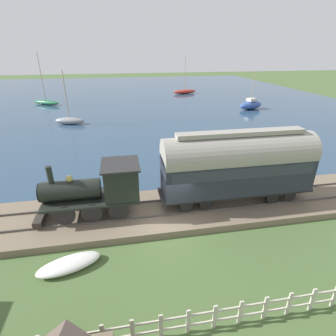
% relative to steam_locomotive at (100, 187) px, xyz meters
% --- Properties ---
extents(ground_plane, '(200.00, 200.00, 0.00)m').
position_rel_steam_locomotive_xyz_m(ground_plane, '(-1.38, -3.62, -2.19)').
color(ground_plane, '#476033').
extents(harbor_water, '(80.00, 80.00, 0.01)m').
position_rel_steam_locomotive_xyz_m(harbor_water, '(42.60, -3.62, -2.19)').
color(harbor_water, '#2D4760').
rests_on(harbor_water, ground).
extents(rail_embankment, '(4.59, 56.00, 0.51)m').
position_rel_steam_locomotive_xyz_m(rail_embankment, '(0.00, -3.62, -1.99)').
color(rail_embankment, '#756651').
rests_on(rail_embankment, ground).
extents(steam_locomotive, '(2.22, 5.70, 3.07)m').
position_rel_steam_locomotive_xyz_m(steam_locomotive, '(0.00, 0.00, 0.00)').
color(steam_locomotive, black).
rests_on(steam_locomotive, rail_embankment).
extents(passenger_coach, '(2.26, 9.25, 4.40)m').
position_rel_steam_locomotive_xyz_m(passenger_coach, '(0.00, -7.91, 0.74)').
color(passenger_coach, black).
rests_on(passenger_coach, rail_embankment).
extents(sailboat_red, '(2.61, 5.51, 7.49)m').
position_rel_steam_locomotive_xyz_m(sailboat_red, '(44.31, -15.53, -1.71)').
color(sailboat_red, '#B72D23').
rests_on(sailboat_red, harbor_water).
extents(sailboat_gray, '(2.16, 4.05, 6.70)m').
position_rel_steam_locomotive_xyz_m(sailboat_gray, '(22.33, 5.19, -1.69)').
color(sailboat_gray, gray).
rests_on(sailboat_gray, harbor_water).
extents(sailboat_blue, '(3.13, 4.73, 5.92)m').
position_rel_steam_locomotive_xyz_m(sailboat_blue, '(26.75, -22.32, -1.47)').
color(sailboat_blue, '#335199').
rests_on(sailboat_blue, harbor_water).
extents(sailboat_green, '(3.83, 5.21, 8.56)m').
position_rel_steam_locomotive_xyz_m(sailboat_green, '(36.56, 11.29, -1.70)').
color(sailboat_green, '#236B42').
rests_on(sailboat_green, harbor_water).
extents(rowboat_mid_harbor, '(2.89, 2.40, 0.39)m').
position_rel_steam_locomotive_xyz_m(rowboat_mid_harbor, '(7.83, -15.16, -1.99)').
color(rowboat_mid_harbor, silver).
rests_on(rowboat_mid_harbor, harbor_water).
extents(rowboat_off_pier, '(2.09, 2.17, 0.43)m').
position_rel_steam_locomotive_xyz_m(rowboat_off_pier, '(8.00, -0.41, -1.97)').
color(rowboat_off_pier, '#B7B2A3').
rests_on(rowboat_off_pier, harbor_water).
extents(beached_dinghy, '(1.88, 3.00, 0.44)m').
position_rel_steam_locomotive_xyz_m(beached_dinghy, '(-3.47, 1.39, -1.97)').
color(beached_dinghy, silver).
rests_on(beached_dinghy, ground).
extents(picket_fence, '(0.06, 20.14, 1.08)m').
position_rel_steam_locomotive_xyz_m(picket_fence, '(-7.28, -3.62, -1.64)').
color(picket_fence, beige).
rests_on(picket_fence, ground).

